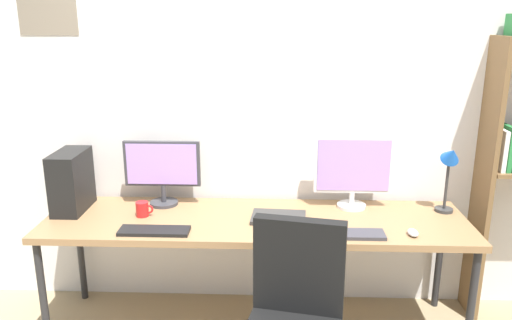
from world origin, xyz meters
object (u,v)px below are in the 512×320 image
(desk_lamp, at_px, (450,166))
(computer_mouse, at_px, (413,233))
(laptop_closed, at_px, (279,218))
(keyboard_left, at_px, (154,231))
(coffee_mug, at_px, (143,209))
(monitor_right, at_px, (353,169))
(monitor_left, at_px, (162,169))
(desk, at_px, (256,226))
(pc_tower, at_px, (71,181))
(keyboard_right, at_px, (355,234))

(desk_lamp, distance_m, computer_mouse, 0.53)
(desk_lamp, bearing_deg, laptop_closed, -171.69)
(keyboard_left, distance_m, coffee_mug, 0.27)
(keyboard_left, xyz_separation_m, computer_mouse, (1.44, 0.02, 0.01))
(keyboard_left, relative_size, laptop_closed, 1.23)
(monitor_right, relative_size, coffee_mug, 4.57)
(monitor_left, bearing_deg, computer_mouse, -15.93)
(monitor_right, bearing_deg, desk, -160.51)
(desk, distance_m, computer_mouse, 0.91)
(desk, height_order, monitor_left, monitor_left)
(pc_tower, bearing_deg, monitor_left, 11.64)
(monitor_right, bearing_deg, desk_lamp, -7.48)
(desk, height_order, keyboard_left, keyboard_left)
(keyboard_left, xyz_separation_m, coffee_mug, (-0.12, 0.24, 0.04))
(monitor_left, height_order, monitor_right, monitor_right)
(monitor_right, bearing_deg, computer_mouse, -56.48)
(monitor_left, xyz_separation_m, monitor_right, (1.20, 0.00, 0.01))
(monitor_right, distance_m, keyboard_right, 0.51)
(monitor_left, height_order, desk_lamp, desk_lamp)
(desk_lamp, relative_size, keyboard_right, 1.37)
(pc_tower, distance_m, coffee_mug, 0.49)
(desk_lamp, relative_size, laptop_closed, 1.38)
(monitor_right, height_order, laptop_closed, monitor_right)
(pc_tower, bearing_deg, desk, -4.99)
(monitor_left, xyz_separation_m, desk_lamp, (1.76, -0.07, 0.06))
(desk_lamp, bearing_deg, computer_mouse, -129.27)
(desk_lamp, xyz_separation_m, keyboard_left, (-1.72, -0.37, -0.29))
(keyboard_right, height_order, laptop_closed, laptop_closed)
(computer_mouse, xyz_separation_m, laptop_closed, (-0.74, 0.20, -0.00))
(coffee_mug, bearing_deg, monitor_right, 9.06)
(monitor_left, distance_m, desk_lamp, 1.77)
(monitor_left, relative_size, keyboard_left, 1.22)
(computer_mouse, bearing_deg, coffee_mug, 172.08)
(laptop_closed, bearing_deg, keyboard_left, -158.70)
(keyboard_right, height_order, computer_mouse, computer_mouse)
(monitor_right, distance_m, keyboard_left, 1.26)
(computer_mouse, distance_m, laptop_closed, 0.77)
(desk_lamp, relative_size, keyboard_left, 1.12)
(laptop_closed, distance_m, coffee_mug, 0.82)
(keyboard_right, distance_m, laptop_closed, 0.48)
(monitor_left, relative_size, desk_lamp, 1.09)
(pc_tower, xyz_separation_m, keyboard_left, (0.58, -0.33, -0.18))
(coffee_mug, bearing_deg, computer_mouse, -7.92)
(desk, distance_m, keyboard_left, 0.61)
(laptop_closed, bearing_deg, monitor_right, 29.78)
(coffee_mug, bearing_deg, monitor_left, 67.49)
(monitor_right, height_order, keyboard_right, monitor_right)
(desk, height_order, monitor_right, monitor_right)
(desk_lamp, height_order, computer_mouse, desk_lamp)
(pc_tower, distance_m, computer_mouse, 2.06)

